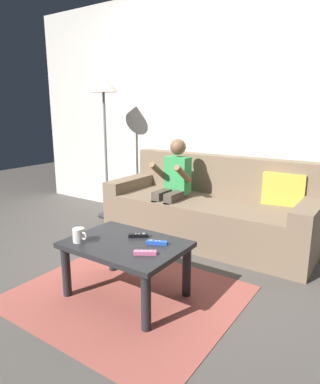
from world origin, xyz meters
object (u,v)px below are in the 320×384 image
object	(u,v)px
person_seated_on_couch	(173,183)
game_remote_blue_far_corner	(157,243)
game_remote_pink_near_edge	(145,253)
couch	(211,211)
floor_lamp	(104,94)
game_remote_black_center	(139,235)
coffee_mug	(79,235)
coffee_table	(126,252)

from	to	relation	value
person_seated_on_couch	game_remote_blue_far_corner	world-z (taller)	person_seated_on_couch
game_remote_pink_near_edge	game_remote_blue_far_corner	bearing A→B (deg)	101.15
couch	floor_lamp	world-z (taller)	floor_lamp
person_seated_on_couch	game_remote_pink_near_edge	size ratio (longest dim) A/B	7.16
game_remote_black_center	couch	bearing A→B (deg)	90.87
couch	coffee_mug	distance (m)	1.52
couch	floor_lamp	xyz separation A→B (m)	(-1.36, -0.03, 1.14)
couch	coffee_mug	bearing A→B (deg)	-99.84
game_remote_pink_near_edge	floor_lamp	distance (m)	2.34
couch	person_seated_on_couch	distance (m)	0.48
couch	person_seated_on_couch	xyz separation A→B (m)	(-0.34, -0.18, 0.28)
person_seated_on_couch	floor_lamp	world-z (taller)	floor_lamp
game_remote_pink_near_edge	coffee_mug	size ratio (longest dim) A/B	1.17
floor_lamp	person_seated_on_couch	bearing A→B (deg)	-8.24
game_remote_blue_far_corner	coffee_mug	size ratio (longest dim) A/B	1.21
couch	floor_lamp	bearing A→B (deg)	-178.55
couch	game_remote_blue_far_corner	size ratio (longest dim) A/B	14.29
coffee_mug	floor_lamp	bearing A→B (deg)	127.04
person_seated_on_couch	game_remote_pink_near_edge	bearing A→B (deg)	-64.92
game_remote_blue_far_corner	floor_lamp	world-z (taller)	floor_lamp
coffee_table	game_remote_black_center	size ratio (longest dim) A/B	5.85
person_seated_on_couch	game_remote_blue_far_corner	distance (m)	1.19
coffee_table	game_remote_black_center	world-z (taller)	game_remote_black_center
coffee_mug	game_remote_black_center	bearing A→B (deg)	46.88
person_seated_on_couch	coffee_table	bearing A→B (deg)	-73.16
game_remote_pink_near_edge	floor_lamp	world-z (taller)	floor_lamp
game_remote_black_center	coffee_mug	xyz separation A→B (m)	(-0.28, -0.30, 0.04)
couch	coffee_table	bearing A→B (deg)	-89.79
couch	game_remote_pink_near_edge	size ratio (longest dim) A/B	14.83
game_remote_blue_far_corner	coffee_mug	xyz separation A→B (m)	(-0.46, -0.26, 0.04)
coffee_table	game_remote_pink_near_edge	distance (m)	0.26
person_seated_on_couch	game_remote_black_center	xyz separation A→B (m)	(0.36, -1.01, -0.15)
game_remote_pink_near_edge	game_remote_black_center	size ratio (longest dim) A/B	1.03
game_remote_pink_near_edge	coffee_mug	bearing A→B (deg)	-170.21
game_remote_black_center	floor_lamp	distance (m)	2.07
game_remote_black_center	game_remote_blue_far_corner	distance (m)	0.18
person_seated_on_couch	game_remote_black_center	size ratio (longest dim) A/B	7.34
coffee_table	coffee_mug	bearing A→B (deg)	-147.26
person_seated_on_couch	coffee_table	xyz separation A→B (m)	(0.35, -1.14, -0.23)
floor_lamp	game_remote_pink_near_edge	bearing A→B (deg)	-40.77
person_seated_on_couch	game_remote_blue_far_corner	size ratio (longest dim) A/B	6.90
coffee_table	game_remote_blue_far_corner	bearing A→B (deg)	24.95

